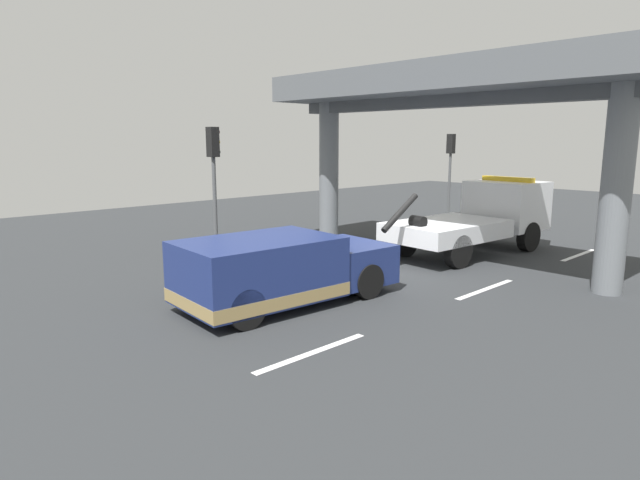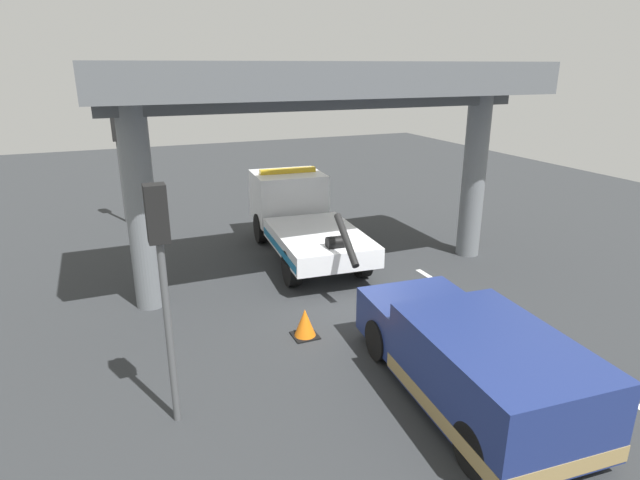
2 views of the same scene
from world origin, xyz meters
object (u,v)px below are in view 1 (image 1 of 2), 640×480
traffic_light_far (451,157)px  traffic_light_near (214,164)px  traffic_cone_orange (327,256)px  towed_van_green (280,271)px  tow_truck_white (482,216)px

traffic_light_far → traffic_light_near: bearing=-180.0°
traffic_light_near → traffic_cone_orange: bearing=-59.1°
towed_van_green → traffic_light_near: size_ratio=1.30×
traffic_light_near → traffic_light_far: 13.00m
towed_van_green → traffic_light_far: bearing=18.8°
tow_truck_white → traffic_light_near: bearing=145.4°
tow_truck_white → traffic_cone_orange: size_ratio=11.10×
towed_van_green → traffic_light_near: traffic_light_near is taller
traffic_cone_orange → traffic_light_far: bearing=15.4°
towed_van_green → traffic_cone_orange: bearing=29.2°
towed_van_green → traffic_light_near: 5.65m
traffic_light_near → tow_truck_white: bearing=-34.6°
traffic_light_near → traffic_cone_orange: 4.48m
tow_truck_white → towed_van_green: size_ratio=1.37×
traffic_light_far → traffic_cone_orange: bearing=-164.6°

